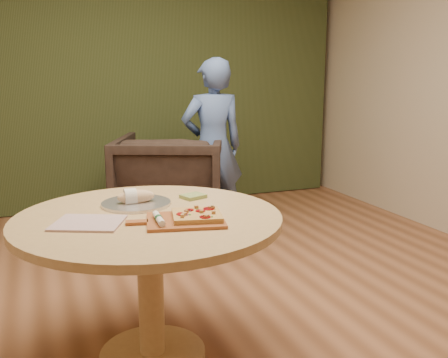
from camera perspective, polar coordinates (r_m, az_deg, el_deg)
room_shell at (r=2.61m, az=-0.32°, el=11.62°), size 5.04×6.04×2.84m
curtain at (r=5.43m, az=-11.45°, el=11.58°), size 4.80×0.14×2.78m
pedestal_table at (r=2.47m, az=-8.53°, el=-7.21°), size 1.28×1.28×0.75m
pizza_paddle at (r=2.29m, az=-4.69°, el=-4.75°), size 0.47×0.35×0.01m
flatbread_pizza at (r=2.31m, az=-3.11°, el=-4.12°), size 0.26×0.26×0.04m
cutlery_roll at (r=2.26m, az=-7.47°, el=-4.51°), size 0.04×0.20×0.03m
newspaper at (r=2.34m, az=-15.24°, el=-4.86°), size 0.38×0.35×0.01m
serving_tray at (r=2.62m, az=-10.00°, el=-2.76°), size 0.36×0.36×0.02m
bread_roll at (r=2.61m, az=-10.22°, el=-2.01°), size 0.19×0.09×0.09m
green_packet at (r=2.72m, az=-3.55°, el=-1.99°), size 0.15×0.13×0.02m
armchair at (r=4.58m, az=-6.11°, el=0.18°), size 1.21×1.18×0.97m
person_standing at (r=4.46m, az=-1.31°, el=3.72°), size 0.58×0.39×1.55m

